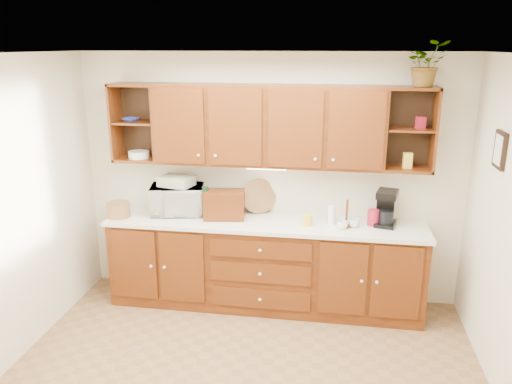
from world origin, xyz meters
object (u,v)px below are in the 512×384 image
(coffee_maker, at_px, (386,208))
(potted_plant, at_px, (426,64))
(bread_box, at_px, (224,205))
(microwave, at_px, (177,200))

(coffee_maker, distance_m, potted_plant, 1.41)
(bread_box, bearing_deg, potted_plant, -5.54)
(bread_box, relative_size, potted_plant, 1.00)
(bread_box, bearing_deg, microwave, 164.05)
(coffee_maker, xyz_separation_m, potted_plant, (0.26, 0.02, 1.38))
(bread_box, distance_m, coffee_maker, 1.62)
(microwave, xyz_separation_m, coffee_maker, (2.15, -0.01, 0.02))
(microwave, height_order, bread_box, microwave)
(bread_box, relative_size, coffee_maker, 1.15)
(microwave, relative_size, potted_plant, 1.33)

